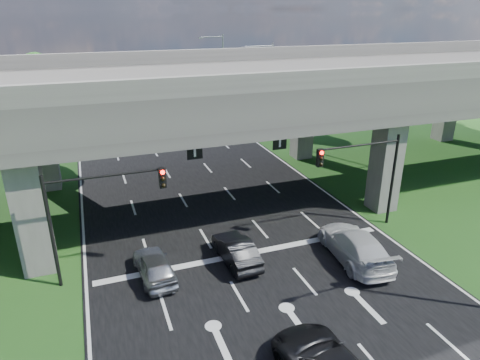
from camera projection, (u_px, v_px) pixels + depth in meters
ground at (273, 289)px, 21.47m from camera, size 160.00×160.00×0.00m
road at (215, 208)px, 30.18m from camera, size 18.00×120.00×0.03m
overpass at (203, 91)px, 28.98m from camera, size 80.00×15.00×10.00m
signal_right at (366, 167)px, 25.85m from camera, size 5.76×0.54×6.00m
signal_left at (96, 205)px, 20.85m from camera, size 5.76×0.54×6.00m
streetlight_far at (268, 85)px, 43.44m from camera, size 3.38×0.25×10.00m
streetlight_beyond at (220, 67)px, 57.38m from camera, size 3.38×0.25×10.00m
tree_left_near at (10, 109)px, 37.88m from camera, size 4.50×4.50×7.80m
tree_left_far at (35, 79)px, 52.03m from camera, size 4.80×4.80×8.32m
tree_right_near at (278, 90)px, 48.37m from camera, size 4.20×4.20×7.28m
tree_right_mid at (273, 81)px, 56.42m from camera, size 3.91×3.90×6.76m
tree_right_far at (225, 70)px, 61.87m from camera, size 4.50×4.50×7.80m
car_silver at (154, 266)px, 22.10m from camera, size 1.98×4.26×1.41m
car_dark at (236, 250)px, 23.51m from camera, size 1.67×4.34×1.41m
car_white at (355, 245)px, 23.72m from camera, size 3.03×6.08×1.70m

